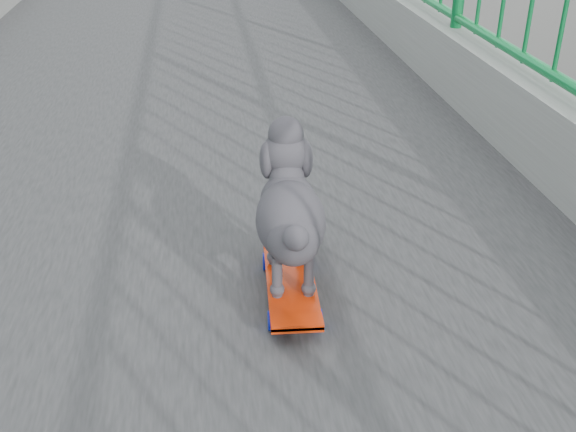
# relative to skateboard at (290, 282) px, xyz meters

# --- Properties ---
(railing) EXTENTS (3.00, 24.00, 1.42)m
(railing) POSITION_rel_skateboard_xyz_m (-0.33, -0.24, 0.17)
(railing) COLOR gray
(railing) RESTS_ON footbridge
(skateboard) EXTENTS (0.15, 0.45, 0.06)m
(skateboard) POSITION_rel_skateboard_xyz_m (0.00, 0.00, 0.00)
(skateboard) COLOR red
(skateboard) RESTS_ON footbridge
(poodle) EXTENTS (0.20, 0.44, 0.36)m
(poodle) POSITION_rel_skateboard_xyz_m (0.00, 0.02, 0.21)
(poodle) COLOR #312E33
(poodle) RESTS_ON skateboard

